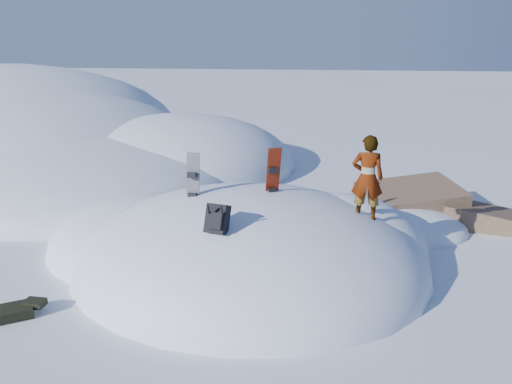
# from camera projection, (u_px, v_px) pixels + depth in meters

# --- Properties ---
(ground) EXTENTS (120.00, 120.00, 0.00)m
(ground) POSITION_uv_depth(u_px,v_px,m) (250.00, 266.00, 9.91)
(ground) COLOR white
(ground) RESTS_ON ground
(snow_mound) EXTENTS (8.00, 6.00, 3.00)m
(snow_mound) POSITION_uv_depth(u_px,v_px,m) (243.00, 260.00, 10.15)
(snow_mound) COLOR white
(snow_mound) RESTS_ON ground
(snow_ridge) EXTENTS (21.50, 18.50, 6.40)m
(snow_ridge) POSITION_uv_depth(u_px,v_px,m) (32.00, 147.00, 20.48)
(snow_ridge) COLOR white
(snow_ridge) RESTS_ON ground
(rock_outcrop) EXTENTS (4.68, 4.41, 1.68)m
(rock_outcrop) POSITION_uv_depth(u_px,v_px,m) (416.00, 220.00, 12.30)
(rock_outcrop) COLOR brown
(rock_outcrop) RESTS_ON ground
(snowboard_red) EXTENTS (0.36, 0.34, 1.45)m
(snowboard_red) POSITION_uv_depth(u_px,v_px,m) (272.00, 183.00, 9.67)
(snowboard_red) COLOR red
(snowboard_red) RESTS_ON snow_mound
(snowboard_dark) EXTENTS (0.27, 0.25, 1.36)m
(snowboard_dark) POSITION_uv_depth(u_px,v_px,m) (193.00, 187.00, 9.61)
(snowboard_dark) COLOR black
(snowboard_dark) RESTS_ON snow_mound
(backpack) EXTENTS (0.43, 0.51, 0.58)m
(backpack) POSITION_uv_depth(u_px,v_px,m) (217.00, 219.00, 8.13)
(backpack) COLOR black
(backpack) RESTS_ON snow_mound
(gear_pile) EXTENTS (0.82, 0.68, 0.22)m
(gear_pile) POSITION_uv_depth(u_px,v_px,m) (16.00, 310.00, 8.10)
(gear_pile) COLOR black
(gear_pile) RESTS_ON ground
(person) EXTENTS (0.61, 0.43, 1.59)m
(person) POSITION_uv_depth(u_px,v_px,m) (367.00, 178.00, 9.10)
(person) COLOR slate
(person) RESTS_ON snow_mound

